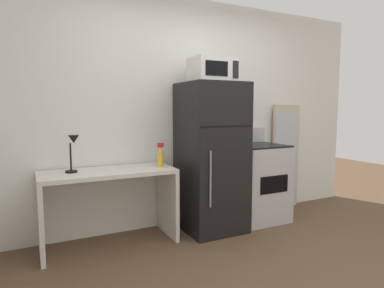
{
  "coord_description": "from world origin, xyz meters",
  "views": [
    {
      "loc": [
        -1.7,
        -1.85,
        1.34
      ],
      "look_at": [
        -0.23,
        1.1,
        1.0
      ],
      "focal_mm": 31.07,
      "sensor_mm": 36.0,
      "label": 1
    }
  ],
  "objects_px": {
    "spray_bottle": "(160,157)",
    "microwave": "(213,70)",
    "desk_lamp": "(73,147)",
    "refrigerator": "(211,157)",
    "oven_range": "(257,182)",
    "leaning_mirror": "(285,156)",
    "desk": "(109,192)"
  },
  "relations": [
    {
      "from": "desk_lamp",
      "to": "spray_bottle",
      "type": "bearing_deg",
      "value": -5.59
    },
    {
      "from": "desk",
      "to": "refrigerator",
      "type": "height_order",
      "value": "refrigerator"
    },
    {
      "from": "spray_bottle",
      "to": "microwave",
      "type": "relative_size",
      "value": 0.54
    },
    {
      "from": "spray_bottle",
      "to": "leaning_mirror",
      "type": "distance_m",
      "value": 1.95
    },
    {
      "from": "leaning_mirror",
      "to": "refrigerator",
      "type": "bearing_deg",
      "value": -167.88
    },
    {
      "from": "spray_bottle",
      "to": "oven_range",
      "type": "bearing_deg",
      "value": 0.88
    },
    {
      "from": "desk_lamp",
      "to": "spray_bottle",
      "type": "distance_m",
      "value": 0.85
    },
    {
      "from": "refrigerator",
      "to": "oven_range",
      "type": "xyz_separation_m",
      "value": [
        0.67,
        0.03,
        -0.35
      ]
    },
    {
      "from": "refrigerator",
      "to": "microwave",
      "type": "height_order",
      "value": "microwave"
    },
    {
      "from": "spray_bottle",
      "to": "refrigerator",
      "type": "height_order",
      "value": "refrigerator"
    },
    {
      "from": "desk_lamp",
      "to": "microwave",
      "type": "xyz_separation_m",
      "value": [
        1.43,
        -0.11,
        0.77
      ]
    },
    {
      "from": "refrigerator",
      "to": "leaning_mirror",
      "type": "distance_m",
      "value": 1.37
    },
    {
      "from": "microwave",
      "to": "leaning_mirror",
      "type": "bearing_deg",
      "value": 12.99
    },
    {
      "from": "desk",
      "to": "microwave",
      "type": "xyz_separation_m",
      "value": [
        1.12,
        -0.08,
        1.22
      ]
    },
    {
      "from": "spray_bottle",
      "to": "oven_range",
      "type": "relative_size",
      "value": 0.23
    },
    {
      "from": "desk",
      "to": "leaning_mirror",
      "type": "xyz_separation_m",
      "value": [
        2.45,
        0.22,
        0.17
      ]
    },
    {
      "from": "spray_bottle",
      "to": "microwave",
      "type": "height_order",
      "value": "microwave"
    },
    {
      "from": "microwave",
      "to": "oven_range",
      "type": "relative_size",
      "value": 0.42
    },
    {
      "from": "spray_bottle",
      "to": "oven_range",
      "type": "distance_m",
      "value": 1.32
    },
    {
      "from": "spray_bottle",
      "to": "oven_range",
      "type": "height_order",
      "value": "oven_range"
    },
    {
      "from": "spray_bottle",
      "to": "microwave",
      "type": "bearing_deg",
      "value": -3.1
    },
    {
      "from": "refrigerator",
      "to": "leaning_mirror",
      "type": "bearing_deg",
      "value": 12.12
    },
    {
      "from": "microwave",
      "to": "leaning_mirror",
      "type": "height_order",
      "value": "microwave"
    },
    {
      "from": "desk",
      "to": "microwave",
      "type": "distance_m",
      "value": 1.66
    },
    {
      "from": "refrigerator",
      "to": "microwave",
      "type": "relative_size",
      "value": 3.54
    },
    {
      "from": "microwave",
      "to": "desk_lamp",
      "type": "bearing_deg",
      "value": 175.44
    },
    {
      "from": "oven_range",
      "to": "spray_bottle",
      "type": "bearing_deg",
      "value": -179.12
    },
    {
      "from": "refrigerator",
      "to": "leaning_mirror",
      "type": "height_order",
      "value": "refrigerator"
    },
    {
      "from": "oven_range",
      "to": "leaning_mirror",
      "type": "distance_m",
      "value": 0.75
    },
    {
      "from": "microwave",
      "to": "leaning_mirror",
      "type": "relative_size",
      "value": 0.33
    },
    {
      "from": "desk_lamp",
      "to": "refrigerator",
      "type": "height_order",
      "value": "refrigerator"
    },
    {
      "from": "desk",
      "to": "desk_lamp",
      "type": "relative_size",
      "value": 3.63
    }
  ]
}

